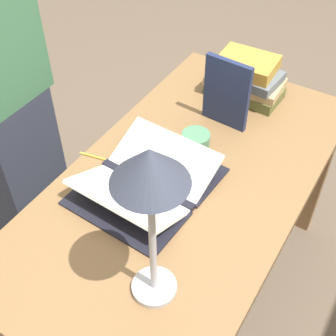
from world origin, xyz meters
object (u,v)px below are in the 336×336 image
at_px(book_standing_upright, 226,93).
at_px(coffee_mug, 196,144).
at_px(reading_lamp, 150,182).
at_px(open_book, 147,181).
at_px(book_stack_tall, 246,78).
at_px(pencil, 101,158).

xyz_separation_m(book_standing_upright, coffee_mug, (0.20, -0.01, -0.09)).
distance_m(book_standing_upright, reading_lamp, 0.79).
distance_m(open_book, reading_lamp, 0.53).
bearing_deg(coffee_mug, book_stack_tall, -179.54).
relative_size(open_book, pencil, 2.87).
height_order(coffee_mug, pencil, coffee_mug).
distance_m(book_standing_upright, pencil, 0.49).
bearing_deg(pencil, reading_lamp, 52.53).
bearing_deg(reading_lamp, open_book, -143.78).
relative_size(open_book, reading_lamp, 0.91).
xyz_separation_m(open_book, book_standing_upright, (-0.42, 0.06, 0.10)).
relative_size(open_book, book_standing_upright, 1.73).
relative_size(book_standing_upright, coffee_mug, 2.36).
bearing_deg(open_book, reading_lamp, 39.56).
bearing_deg(pencil, book_standing_upright, 145.95).
relative_size(coffee_mug, pencil, 0.70).
bearing_deg(book_standing_upright, coffee_mug, 2.21).
relative_size(open_book, coffee_mug, 4.08).
bearing_deg(open_book, coffee_mug, 169.15).
height_order(open_book, book_stack_tall, book_stack_tall).
distance_m(book_stack_tall, book_standing_upright, 0.20).
xyz_separation_m(reading_lamp, pencil, (-0.32, -0.42, -0.41)).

